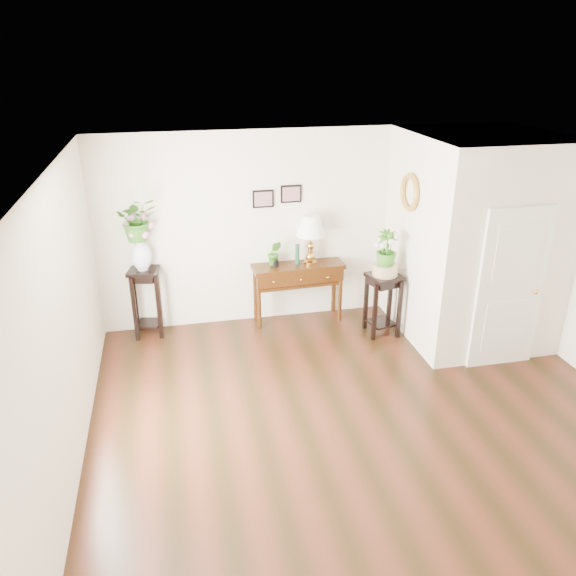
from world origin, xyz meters
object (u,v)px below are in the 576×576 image
object	(u,v)px
table_lamp	(311,241)
plant_stand_b	(383,304)
console_table	(298,292)
plant_stand_a	(147,302)

from	to	relation	value
table_lamp	plant_stand_b	size ratio (longest dim) A/B	0.82
console_table	plant_stand_a	xyz separation A→B (m)	(-2.19, 0.00, 0.05)
console_table	plant_stand_a	world-z (taller)	plant_stand_a
plant_stand_b	table_lamp	bearing A→B (deg)	143.29
table_lamp	plant_stand_a	distance (m)	2.49
plant_stand_a	plant_stand_b	distance (m)	3.34
plant_stand_b	console_table	bearing A→B (deg)	148.28
table_lamp	plant_stand_b	bearing A→B (deg)	-36.71
table_lamp	plant_stand_b	distance (m)	1.37
console_table	table_lamp	xyz separation A→B (m)	(0.19, 0.00, 0.80)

